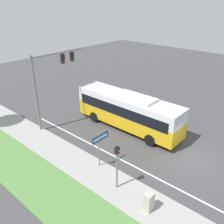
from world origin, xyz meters
TOP-DOWN VIEW (x-y plane):
  - ground_plane at (0.00, 0.00)m, footprint 80.00×80.00m
  - sidewalk at (-6.20, 0.00)m, footprint 2.80×80.00m
  - lane_divider_near at (-3.60, 0.00)m, footprint 0.14×30.00m
  - bus at (0.81, 7.02)m, footprint 2.68×10.82m
  - signal_gantry at (-3.27, 12.94)m, footprint 6.24×0.41m
  - pedestrian_signal at (-6.25, 2.41)m, footprint 0.28×0.34m
  - street_sign at (-5.25, 4.88)m, footprint 1.64×0.08m
  - utility_cabinet at (-6.49, -0.25)m, footprint 0.57×0.47m

SIDE VIEW (x-z plane):
  - ground_plane at x=0.00m, z-range 0.00..0.00m
  - lane_divider_near at x=-3.60m, z-range 0.00..0.01m
  - sidewalk at x=-6.20m, z-range 0.00..0.12m
  - utility_cabinet at x=-6.49m, z-range 0.12..1.34m
  - bus at x=0.81m, z-range 0.19..3.70m
  - street_sign at x=-5.25m, z-range 0.66..3.46m
  - pedestrian_signal at x=-6.25m, z-range 0.58..3.85m
  - signal_gantry at x=-3.27m, z-range 1.50..8.68m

